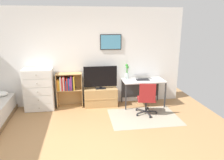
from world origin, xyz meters
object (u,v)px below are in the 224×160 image
Objects in this scene: dresser at (39,89)px; television at (100,78)px; tv_stand at (101,97)px; bookshelf at (68,87)px; desk at (142,84)px; bamboo_vase at (127,72)px; laptop at (142,77)px; computer_mouse at (152,80)px; office_chair at (147,98)px.

dresser is 1.24× the size of television.
television is at bearing -90.00° from tv_stand.
television is (0.90, -0.07, 0.25)m from bookshelf.
television is 1.21m from desk.
bookshelf is 1.71m from bamboo_vase.
desk is 2.63× the size of laptop.
dresser is 3.09m from computer_mouse.
office_chair reaches higher than desk.
computer_mouse is (0.36, 0.65, 0.30)m from office_chair.
bamboo_vase is (-0.41, 0.13, 0.13)m from laptop.
laptop is at bearing -2.32° from tv_stand.
laptop is at bearing -1.23° from television.
bamboo_vase is at bearing 6.38° from tv_stand.
office_chair is at bearing -93.77° from laptop.
bamboo_vase is (0.77, 0.11, 0.11)m from television.
bamboo_vase reaches higher than computer_mouse.
desk is (2.84, -0.02, 0.04)m from dresser.
computer_mouse is (1.44, -0.15, -0.08)m from television.
bookshelf is 2.09m from laptop.
bookshelf is 2.25× the size of bamboo_vase.
bamboo_vase is (-0.67, 0.26, 0.19)m from computer_mouse.
bamboo_vase is at bearing 120.64° from office_chair.
office_chair is 2.02× the size of bamboo_vase.
television is 1.18m from laptop.
desk is 1.35× the size of office_chair.
desk is at bearing 150.87° from computer_mouse.
laptop is (2.07, -0.09, 0.22)m from bookshelf.
office_chair is at bearing -23.49° from bookshelf.
computer_mouse is at bearing -2.86° from dresser.
bookshelf is at bearing 4.62° from dresser.
bamboo_vase reaches higher than tv_stand.
dresser is at bearing 177.14° from computer_mouse.
bookshelf is at bearing 168.02° from office_chair.
laptop is (0.09, 0.77, 0.35)m from office_chair.
office_chair is at bearing -16.35° from dresser.
bamboo_vase reaches higher than office_chair.
dresser is at bearing -177.53° from laptop.
bookshelf is at bearing 175.68° from television.
office_chair is 0.85m from laptop.
bookshelf is at bearing -179.44° from laptop.
desk is (2.09, -0.08, 0.02)m from bookshelf.
television is 2.14× the size of bamboo_vase.
laptop is 1.04× the size of bamboo_vase.
laptop reaches higher than office_chair.
office_chair is (2.73, -0.80, -0.11)m from dresser.
tv_stand is 2.07× the size of laptop.
desk is 0.20m from laptop.
office_chair reaches higher than computer_mouse.
tv_stand is 2.15× the size of bamboo_vase.
television reaches higher than office_chair.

